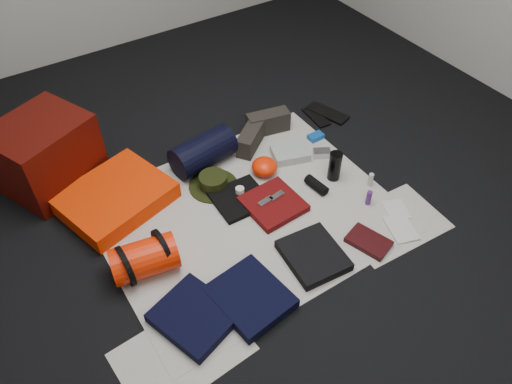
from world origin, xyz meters
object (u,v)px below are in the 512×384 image
navy_duffel (203,152)px  water_bottle (335,166)px  sleeping_pad (115,197)px  red_cabinet (46,154)px  compact_camera (322,153)px  stuff_sack (144,259)px  paperback_book (369,242)px

navy_duffel → water_bottle: bearing=-50.1°
sleeping_pad → water_bottle: size_ratio=3.02×
sleeping_pad → navy_duffel: 0.60m
red_cabinet → water_bottle: 1.71m
compact_camera → navy_duffel: bearing=-177.6°
sleeping_pad → stuff_sack: bearing=-95.2°
red_cabinet → stuff_sack: 0.96m
sleeping_pad → navy_duffel: size_ratio=1.47×
stuff_sack → compact_camera: bearing=9.3°
water_bottle → compact_camera: size_ratio=1.75×
red_cabinet → water_bottle: (1.44, -0.91, -0.11)m
navy_duffel → compact_camera: 0.76m
stuff_sack → water_bottle: bearing=0.7°
red_cabinet → sleeping_pad: red_cabinet is taller
navy_duffel → red_cabinet: bearing=147.7°
sleeping_pad → navy_duffel: (0.60, 0.02, 0.05)m
red_cabinet → navy_duffel: (0.84, -0.37, -0.10)m
red_cabinet → compact_camera: red_cabinet is taller
paperback_book → stuff_sack: bearing=137.4°
compact_camera → paperback_book: (-0.24, -0.71, -0.01)m
stuff_sack → paperback_book: 1.19m
navy_duffel → compact_camera: (0.67, -0.34, -0.08)m
stuff_sack → water_bottle: same height
stuff_sack → navy_duffel: navy_duffel is taller
navy_duffel → compact_camera: bearing=-35.2°
stuff_sack → water_bottle: 1.25m
red_cabinet → compact_camera: bearing=-49.0°
water_bottle → paperback_book: 0.54m
paperback_book → water_bottle: bearing=53.4°
sleeping_pad → stuff_sack: (-0.05, -0.53, 0.04)m
sleeping_pad → compact_camera: (1.27, -0.32, -0.03)m
navy_duffel → water_bottle: navy_duffel is taller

